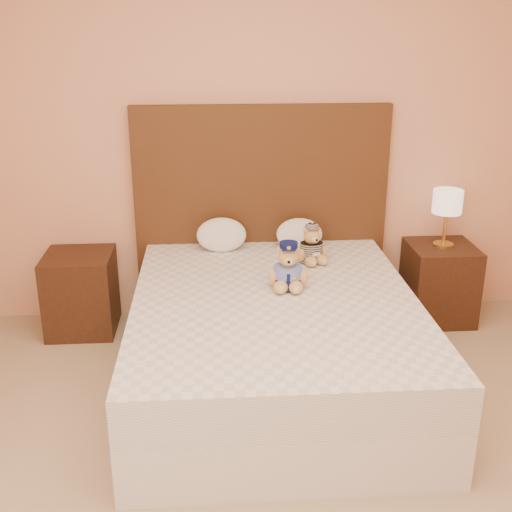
{
  "coord_description": "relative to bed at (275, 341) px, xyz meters",
  "views": [
    {
      "loc": [
        -0.34,
        -2.09,
        2.02
      ],
      "look_at": [
        -0.09,
        1.45,
        0.71
      ],
      "focal_mm": 45.0,
      "sensor_mm": 36.0,
      "label": 1
    }
  ],
  "objects": [
    {
      "name": "room_walls",
      "position": [
        0.0,
        -0.74,
        1.53
      ],
      "size": [
        4.04,
        4.52,
        2.72
      ],
      "color": "#E6A37D",
      "rests_on": "ground"
    },
    {
      "name": "bed",
      "position": [
        0.0,
        0.0,
        0.0
      ],
      "size": [
        1.6,
        2.0,
        0.55
      ],
      "color": "white",
      "rests_on": "ground"
    },
    {
      "name": "headboard",
      "position": [
        0.0,
        1.01,
        0.47
      ],
      "size": [
        1.75,
        0.08,
        1.5
      ],
      "primitive_type": "cube",
      "color": "#472915",
      "rests_on": "ground"
    },
    {
      "name": "nightstand_left",
      "position": [
        -1.25,
        0.8,
        -0.0
      ],
      "size": [
        0.45,
        0.45,
        0.55
      ],
      "primitive_type": "cube",
      "color": "#3A1F12",
      "rests_on": "ground"
    },
    {
      "name": "nightstand_right",
      "position": [
        1.25,
        0.8,
        -0.0
      ],
      "size": [
        0.45,
        0.45,
        0.55
      ],
      "primitive_type": "cube",
      "color": "#3A1F12",
      "rests_on": "ground"
    },
    {
      "name": "lamp",
      "position": [
        1.25,
        0.8,
        0.57
      ],
      "size": [
        0.2,
        0.2,
        0.4
      ],
      "color": "gold",
      "rests_on": "nightstand_right"
    },
    {
      "name": "teddy_police",
      "position": [
        0.09,
        0.14,
        0.41
      ],
      "size": [
        0.26,
        0.25,
        0.28
      ],
      "primitive_type": null,
      "rotation": [
        0.0,
        0.0,
        -0.09
      ],
      "color": "tan",
      "rests_on": "bed"
    },
    {
      "name": "teddy_prisoner",
      "position": [
        0.29,
        0.55,
        0.4
      ],
      "size": [
        0.28,
        0.27,
        0.25
      ],
      "primitive_type": null,
      "rotation": [
        0.0,
        0.0,
        0.34
      ],
      "color": "tan",
      "rests_on": "bed"
    },
    {
      "name": "pillow_left",
      "position": [
        -0.28,
        0.83,
        0.39
      ],
      "size": [
        0.34,
        0.22,
        0.24
      ],
      "primitive_type": "ellipsoid",
      "color": "white",
      "rests_on": "bed"
    },
    {
      "name": "pillow_right",
      "position": [
        0.25,
        0.83,
        0.39
      ],
      "size": [
        0.31,
        0.2,
        0.22
      ],
      "primitive_type": "ellipsoid",
      "color": "white",
      "rests_on": "bed"
    }
  ]
}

